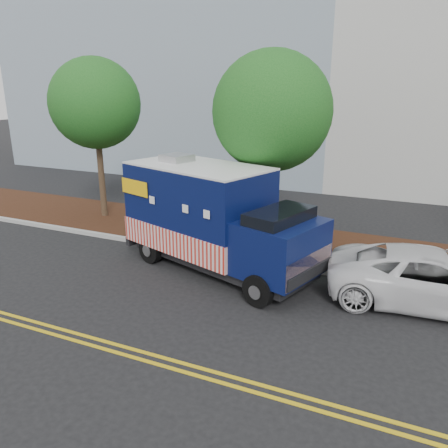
% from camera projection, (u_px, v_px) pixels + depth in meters
% --- Properties ---
extents(ground, '(120.00, 120.00, 0.00)m').
position_uv_depth(ground, '(183.00, 268.00, 14.09)').
color(ground, black).
rests_on(ground, ground).
extents(curb, '(120.00, 0.18, 0.15)m').
position_uv_depth(curb, '(203.00, 252.00, 15.29)').
color(curb, '#9E9E99').
rests_on(curb, ground).
extents(mulch_strip, '(120.00, 4.00, 0.15)m').
position_uv_depth(mulch_strip, '(226.00, 234.00, 17.12)').
color(mulch_strip, black).
rests_on(mulch_strip, ground).
extents(centerline_near, '(120.00, 0.10, 0.01)m').
position_uv_depth(centerline_near, '(91.00, 338.00, 10.21)').
color(centerline_near, gold).
rests_on(centerline_near, ground).
extents(centerline_far, '(120.00, 0.10, 0.01)m').
position_uv_depth(centerline_far, '(84.00, 343.00, 9.99)').
color(centerline_far, gold).
rests_on(centerline_far, ground).
extents(tree_a, '(3.71, 3.71, 6.79)m').
position_uv_depth(tree_a, '(95.00, 104.00, 17.91)').
color(tree_a, '#38281C').
rests_on(tree_a, ground).
extents(tree_b, '(3.99, 3.99, 6.81)m').
position_uv_depth(tree_b, '(272.00, 112.00, 14.44)').
color(tree_b, '#38281C').
rests_on(tree_b, ground).
extents(sign_post, '(0.06, 0.06, 2.40)m').
position_uv_depth(sign_post, '(129.00, 208.00, 16.53)').
color(sign_post, '#473828').
rests_on(sign_post, ground).
extents(food_truck, '(7.04, 4.34, 3.50)m').
position_uv_depth(food_truck, '(212.00, 220.00, 13.76)').
color(food_truck, black).
rests_on(food_truck, ground).
extents(white_car, '(5.62, 2.95, 1.51)m').
position_uv_depth(white_car, '(433.00, 279.00, 11.55)').
color(white_car, silver).
rests_on(white_car, ground).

